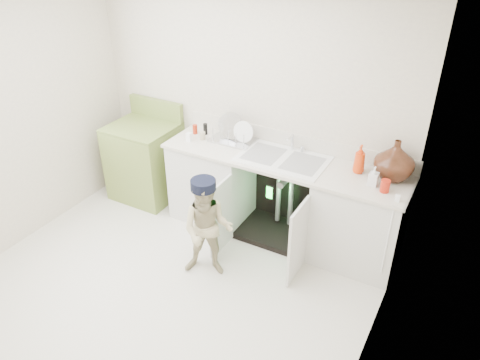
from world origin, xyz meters
name	(u,v)px	position (x,y,z in m)	size (l,w,h in m)	color
ground	(169,286)	(0.00, 0.00, 0.00)	(3.50, 3.50, 0.00)	beige
room_shell	(157,167)	(0.00, 0.00, 1.25)	(6.00, 5.50, 1.26)	beige
counter_run	(285,196)	(0.59, 1.21, 0.48)	(2.44, 1.02, 1.27)	silver
avocado_stove	(146,160)	(-1.16, 1.18, 0.46)	(0.71, 0.65, 1.11)	olive
repair_worker	(208,228)	(0.21, 0.36, 0.50)	(0.69, 0.77, 0.99)	#C4BA8C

